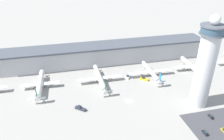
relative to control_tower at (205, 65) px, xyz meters
The scene contains 13 objects.
ground_plane 58.40m from the control_tower, 162.69° to the left, with size 1000.00×1000.00×0.00m, color #9E9B93.
terminal_building 99.23m from the control_tower, 119.05° to the left, with size 201.16×25.00×19.17m.
control_tower is the anchor object (origin of this frame).
airplane_gate_bravo 124.56m from the control_tower, 156.79° to the left, with size 31.03×43.77×13.23m.
airplane_gate_charlie 82.68m from the control_tower, 143.90° to the left, with size 37.90×45.49×12.67m.
airplane_gate_delta 56.34m from the control_tower, 109.96° to the left, with size 40.49×39.58×12.14m.
airplane_gate_echo 59.73m from the control_tower, 63.60° to the left, with size 32.32×38.28×13.22m.
service_truck_catering 89.64m from the control_tower, behind, with size 7.81×7.11×2.92m.
service_truck_baggage 68.15m from the control_tower, 127.97° to the left, with size 5.90×7.03×3.06m.
service_truck_water 57.36m from the control_tower, 121.07° to the left, with size 7.28×6.79×2.84m.
car_navy_sedan 42.60m from the control_tower, 90.50° to the right, with size 2.03×4.57×1.47m.
car_yellow_taxi 43.79m from the control_tower, 114.02° to the right, with size 1.91×4.75×1.46m.
car_silver_sedan 34.63m from the control_tower, 89.55° to the right, with size 1.73×4.75×1.56m.
Camera 1 is at (-43.68, -126.28, 94.64)m, focal length 35.00 mm.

